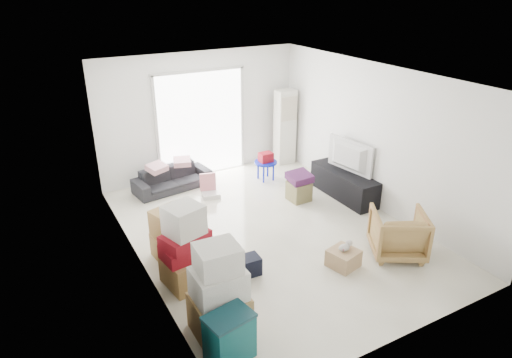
{
  "coord_description": "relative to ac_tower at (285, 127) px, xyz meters",
  "views": [
    {
      "loc": [
        -3.59,
        -5.94,
        4.07
      ],
      "look_at": [
        -0.18,
        0.2,
        0.96
      ],
      "focal_mm": 32.0,
      "sensor_mm": 36.0,
      "label": 1
    }
  ],
  "objects": [
    {
      "name": "room_shell",
      "position": [
        -1.95,
        -2.65,
        0.48
      ],
      "size": [
        4.98,
        6.48,
        3.18
      ],
      "color": "white",
      "rests_on": "ground"
    },
    {
      "name": "sliding_door",
      "position": [
        -1.95,
        0.33,
        0.37
      ],
      "size": [
        2.1,
        0.04,
        2.33
      ],
      "color": "white",
      "rests_on": "room_shell"
    },
    {
      "name": "ac_tower",
      "position": [
        0.0,
        0.0,
        0.0
      ],
      "size": [
        0.45,
        0.3,
        1.75
      ],
      "primitive_type": "cube",
      "color": "silver",
      "rests_on": "room_shell"
    },
    {
      "name": "tv_console",
      "position": [
        0.05,
        -2.17,
        -0.61
      ],
      "size": [
        0.48,
        1.61,
        0.54
      ],
      "primitive_type": "cube",
      "color": "black",
      "rests_on": "room_shell"
    },
    {
      "name": "television",
      "position": [
        0.05,
        -2.17,
        -0.27
      ],
      "size": [
        0.78,
        1.18,
        0.14
      ],
      "primitive_type": "imported",
      "rotation": [
        0.0,
        0.0,
        1.71
      ],
      "color": "black",
      "rests_on": "tv_console"
    },
    {
      "name": "sofa",
      "position": [
        -2.85,
        -0.15,
        -0.56
      ],
      "size": [
        1.65,
        0.68,
        0.62
      ],
      "primitive_type": "imported",
      "rotation": [
        0.0,
        0.0,
        0.14
      ],
      "color": "#242529",
      "rests_on": "room_shell"
    },
    {
      "name": "pillow_left",
      "position": [
        -3.17,
        -0.19,
        -0.2
      ],
      "size": [
        0.41,
        0.38,
        0.11
      ],
      "primitive_type": "cube",
      "rotation": [
        0.0,
        0.0,
        0.42
      ],
      "color": "#F0AFB9",
      "rests_on": "sofa"
    },
    {
      "name": "pillow_right",
      "position": [
        -2.6,
        -0.12,
        -0.19
      ],
      "size": [
        0.39,
        0.34,
        0.11
      ],
      "primitive_type": "cube",
      "rotation": [
        0.0,
        0.0,
        -0.3
      ],
      "color": "#F0AFB9",
      "rests_on": "sofa"
    },
    {
      "name": "armchair",
      "position": [
        -0.56,
        -4.24,
        -0.46
      ],
      "size": [
        1.07,
        1.05,
        0.82
      ],
      "primitive_type": "imported",
      "rotation": [
        0.0,
        0.0,
        2.6
      ],
      "color": "#9E8246",
      "rests_on": "room_shell"
    },
    {
      "name": "storage_bins",
      "position": [
        -3.85,
        -4.92,
        -0.56
      ],
      "size": [
        0.6,
        0.47,
        0.62
      ],
      "rotation": [
        0.0,
        0.0,
        0.19
      ],
      "color": "#0E585D",
      "rests_on": "room_shell"
    },
    {
      "name": "box_stack_a",
      "position": [
        -3.75,
        -4.44,
        -0.33
      ],
      "size": [
        0.67,
        0.56,
        1.23
      ],
      "rotation": [
        0.0,
        0.0,
        -0.02
      ],
      "color": "#9E7D47",
      "rests_on": "room_shell"
    },
    {
      "name": "box_stack_b",
      "position": [
        -3.75,
        -3.33,
        -0.33
      ],
      "size": [
        0.75,
        0.69,
        1.25
      ],
      "rotation": [
        0.0,
        0.0,
        0.24
      ],
      "color": "#9E7D47",
      "rests_on": "room_shell"
    },
    {
      "name": "box_stack_c",
      "position": [
        -3.72,
        -2.53,
        -0.49
      ],
      "size": [
        0.57,
        0.57,
        0.79
      ],
      "rotation": [
        0.0,
        0.0,
        0.12
      ],
      "color": "#9E7D47",
      "rests_on": "room_shell"
    },
    {
      "name": "loose_box",
      "position": [
        -3.4,
        -2.56,
        -0.68
      ],
      "size": [
        0.51,
        0.51,
        0.38
      ],
      "primitive_type": "cube",
      "rotation": [
        0.0,
        0.0,
        0.12
      ],
      "color": "#9E7D47",
      "rests_on": "room_shell"
    },
    {
      "name": "duffel_bag",
      "position": [
        -2.94,
        -3.56,
        -0.73
      ],
      "size": [
        0.46,
        0.29,
        0.29
      ],
      "primitive_type": "cube",
      "rotation": [
        0.0,
        0.0,
        -0.06
      ],
      "color": "black",
      "rests_on": "room_shell"
    },
    {
      "name": "ottoman",
      "position": [
        -0.84,
        -1.87,
        -0.68
      ],
      "size": [
        0.4,
        0.4,
        0.39
      ],
      "primitive_type": "cube",
      "rotation": [
        0.0,
        0.0,
        0.03
      ],
      "color": "olive",
      "rests_on": "room_shell"
    },
    {
      "name": "blanket",
      "position": [
        -0.84,
        -1.87,
        -0.42
      ],
      "size": [
        0.45,
        0.45,
        0.14
      ],
      "primitive_type": "cube",
      "rotation": [
        0.0,
        0.0,
        -0.05
      ],
      "color": "#532154",
      "rests_on": "ottoman"
    },
    {
      "name": "kids_table",
      "position": [
        -0.9,
        -0.68,
        -0.43
      ],
      "size": [
        0.49,
        0.49,
        0.62
      ],
      "rotation": [
        0.0,
        0.0,
        0.2
      ],
      "color": "#0919B6",
      "rests_on": "room_shell"
    },
    {
      "name": "toy_walker",
      "position": [
        -2.31,
        -0.83,
        -0.75
      ],
      "size": [
        0.41,
        0.38,
        0.46
      ],
      "rotation": [
        0.0,
        0.0,
        -0.24
      ],
      "color": "silver",
      "rests_on": "room_shell"
    },
    {
      "name": "wood_crate",
      "position": [
        -1.51,
        -4.09,
        -0.74
      ],
      "size": [
        0.5,
        0.5,
        0.27
      ],
      "primitive_type": "cube",
      "rotation": [
        0.0,
        0.0,
        0.24
      ],
      "color": "tan",
      "rests_on": "room_shell"
    },
    {
      "name": "plush_bunny",
      "position": [
        -1.48,
        -4.09,
        -0.54
      ],
      "size": [
        0.26,
        0.15,
        0.13
      ],
      "rotation": [
        0.0,
        0.0,
        0.06
      ],
      "color": "#B2ADA8",
      "rests_on": "wood_crate"
    }
  ]
}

